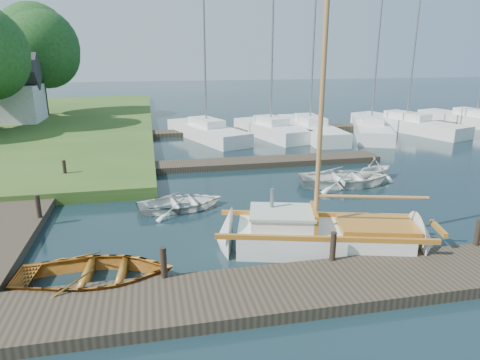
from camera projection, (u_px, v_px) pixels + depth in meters
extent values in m
plane|color=black|center=(240.00, 211.00, 16.08)|extent=(160.00, 160.00, 0.00)
cube|color=#31281E|center=(291.00, 290.00, 10.41)|extent=(18.00, 2.20, 0.30)
cube|color=#31281E|center=(25.00, 204.00, 16.32)|extent=(2.20, 18.00, 0.30)
cube|color=#31281E|center=(251.00, 163.00, 22.53)|extent=(14.00, 1.60, 0.30)
cube|color=#31281E|center=(323.00, 128.00, 33.03)|extent=(30.00, 1.60, 0.30)
cylinder|color=black|center=(164.00, 263.00, 10.59)|extent=(0.16, 0.16, 0.80)
cylinder|color=black|center=(333.00, 246.00, 11.49)|extent=(0.16, 0.16, 0.80)
cylinder|color=black|center=(478.00, 232.00, 12.39)|extent=(0.16, 0.16, 0.80)
cylinder|color=black|center=(38.00, 206.00, 14.49)|extent=(0.16, 0.16, 0.80)
cylinder|color=black|center=(65.00, 169.00, 19.18)|extent=(0.16, 0.16, 0.80)
cube|color=silver|center=(321.00, 241.00, 12.89)|extent=(5.35, 3.26, 0.90)
cone|color=silver|center=(424.00, 244.00, 12.71)|extent=(1.78, 2.24, 1.96)
cone|color=silver|center=(224.00, 239.00, 13.06)|extent=(1.49, 2.16, 1.96)
cube|color=#9C6718|center=(318.00, 214.00, 13.65)|extent=(6.01, 1.77, 0.14)
cube|color=#9C6718|center=(326.00, 239.00, 11.85)|extent=(6.01, 1.77, 0.14)
cube|color=#9C6718|center=(439.00, 229.00, 12.55)|extent=(0.41, 1.09, 0.14)
cube|color=silver|center=(282.00, 220.00, 12.77)|extent=(2.11, 1.83, 0.44)
cube|color=#B2C5AF|center=(282.00, 212.00, 12.70)|extent=(2.23, 1.95, 0.08)
cube|color=#9C6718|center=(314.00, 218.00, 12.69)|extent=(0.49, 1.38, 0.60)
cylinder|color=slate|center=(272.00, 198.00, 12.91)|extent=(0.12, 0.12, 0.60)
cube|color=#9C6718|center=(376.00, 226.00, 12.64)|extent=(2.52, 2.03, 0.20)
cylinder|color=#A26332|center=(323.00, 84.00, 11.58)|extent=(0.14, 0.14, 8.40)
cylinder|color=#A26332|center=(372.00, 197.00, 12.40)|extent=(3.11, 0.95, 0.10)
imported|color=#9C6718|center=(95.00, 270.00, 10.83)|extent=(4.15, 3.12, 0.82)
imported|color=silver|center=(180.00, 201.00, 16.16)|extent=(3.52, 2.75, 0.67)
imported|color=silver|center=(344.00, 176.00, 19.09)|extent=(4.40, 3.40, 0.84)
imported|color=silver|center=(376.00, 167.00, 20.01)|extent=(2.73, 2.56, 1.16)
cube|color=silver|center=(207.00, 132.00, 29.45)|extent=(4.97, 8.64, 0.90)
cube|color=silver|center=(206.00, 122.00, 29.25)|extent=(2.33, 3.24, 0.50)
cylinder|color=slate|center=(205.00, 54.00, 27.97)|extent=(0.12, 0.12, 9.50)
cube|color=silver|center=(271.00, 130.00, 30.24)|extent=(4.02, 7.71, 0.90)
cube|color=silver|center=(271.00, 120.00, 30.04)|extent=(2.01, 2.86, 0.50)
cylinder|color=slate|center=(272.00, 46.00, 28.62)|extent=(0.12, 0.12, 10.49)
cube|color=silver|center=(310.00, 129.00, 30.69)|extent=(2.45, 9.59, 0.90)
cube|color=silver|center=(310.00, 119.00, 30.49)|extent=(1.49, 3.37, 0.50)
cylinder|color=slate|center=(314.00, 36.00, 28.89)|extent=(0.12, 0.12, 11.74)
cube|color=silver|center=(371.00, 129.00, 30.92)|extent=(5.65, 9.30, 0.90)
cube|color=silver|center=(372.00, 119.00, 30.72)|extent=(2.56, 3.51, 0.50)
cylinder|color=slate|center=(378.00, 46.00, 29.29)|extent=(0.12, 0.12, 10.55)
cube|color=silver|center=(406.00, 125.00, 32.56)|extent=(5.08, 9.71, 0.90)
cube|color=silver|center=(407.00, 116.00, 32.36)|extent=(2.38, 3.60, 0.50)
cylinder|color=slate|center=(414.00, 54.00, 31.09)|extent=(0.12, 0.12, 9.41)
cube|color=silver|center=(476.00, 121.00, 34.28)|extent=(4.67, 9.95, 0.90)
cube|color=silver|center=(477.00, 112.00, 34.08)|extent=(2.24, 3.65, 0.50)
cube|color=beige|center=(7.00, 104.00, 33.38)|extent=(5.00, 4.00, 2.80)
cube|color=#343437|center=(2.00, 72.00, 32.69)|extent=(5.25, 2.88, 2.88)
cylinder|color=#332114|center=(45.00, 93.00, 37.41)|extent=(0.36, 0.36, 3.67)
sphere|color=#1A3E16|center=(39.00, 48.00, 36.33)|extent=(6.73, 6.73, 6.73)
sphere|color=#1A3E16|center=(45.00, 54.00, 36.30)|extent=(5.71, 5.71, 5.71)
sphere|color=#1A3E16|center=(34.00, 39.00, 36.42)|extent=(6.12, 6.12, 6.12)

